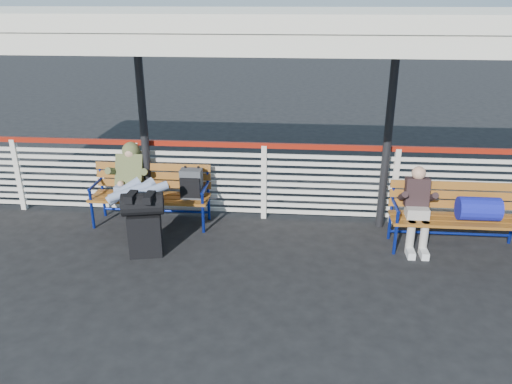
# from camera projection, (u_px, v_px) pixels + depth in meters

# --- Properties ---
(ground) EXTENTS (60.00, 60.00, 0.00)m
(ground) POSITION_uv_depth(u_px,v_px,m) (252.00, 280.00, 6.23)
(ground) COLOR black
(ground) RESTS_ON ground
(fence) EXTENTS (12.08, 0.08, 1.24)m
(fence) POSITION_uv_depth(u_px,v_px,m) (264.00, 179.00, 7.75)
(fence) COLOR silver
(fence) RESTS_ON ground
(canopy) EXTENTS (12.60, 3.60, 3.16)m
(canopy) POSITION_uv_depth(u_px,v_px,m) (259.00, 20.00, 5.92)
(canopy) COLOR silver
(canopy) RESTS_ON ground
(luggage_stack) EXTENTS (0.60, 0.41, 0.90)m
(luggage_stack) POSITION_uv_depth(u_px,v_px,m) (144.00, 222.00, 6.67)
(luggage_stack) COLOR black
(luggage_stack) RESTS_ON ground
(bench_left) EXTENTS (1.80, 0.56, 0.92)m
(bench_left) POSITION_uv_depth(u_px,v_px,m) (163.00, 188.00, 7.59)
(bench_left) COLOR #91521C
(bench_left) RESTS_ON ground
(bench_right) EXTENTS (1.80, 0.56, 0.92)m
(bench_right) POSITION_uv_depth(u_px,v_px,m) (466.00, 210.00, 6.81)
(bench_right) COLOR #91521C
(bench_right) RESTS_ON ground
(traveler_man) EXTENTS (0.94, 1.64, 0.77)m
(traveler_man) POSITION_uv_depth(u_px,v_px,m) (134.00, 186.00, 7.25)
(traveler_man) COLOR #8494B2
(traveler_man) RESTS_ON ground
(companion_person) EXTENTS (0.32, 0.66, 1.15)m
(companion_person) POSITION_uv_depth(u_px,v_px,m) (417.00, 208.00, 6.85)
(companion_person) COLOR #ADA69D
(companion_person) RESTS_ON ground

